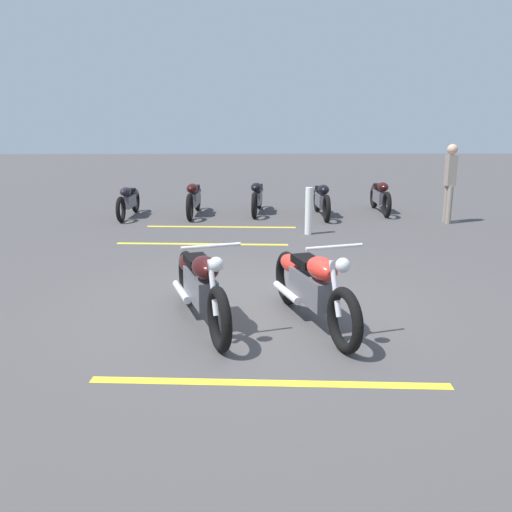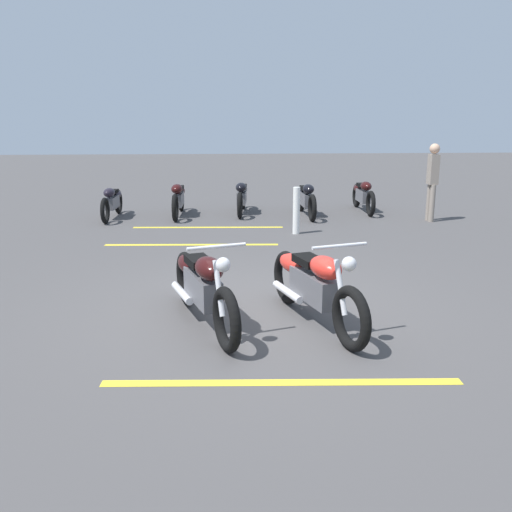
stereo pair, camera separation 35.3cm
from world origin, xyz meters
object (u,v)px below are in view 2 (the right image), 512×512
(motorcycle_bright_foreground, at_px, (313,283))
(motorcycle_row_center, at_px, (242,196))
(motorcycle_dark_foreground, at_px, (202,284))
(motorcycle_row_right, at_px, (178,198))
(motorcycle_row_left, at_px, (306,198))
(motorcycle_row_far_right, at_px, (112,201))
(bollard_post, at_px, (296,211))
(motorcycle_row_far_left, at_px, (363,194))
(bystander_near_row, at_px, (432,178))

(motorcycle_bright_foreground, xyz_separation_m, motorcycle_row_center, (7.51, 0.46, -0.04))
(motorcycle_dark_foreground, bearing_deg, motorcycle_row_right, 168.15)
(motorcycle_row_left, bearing_deg, motorcycle_row_right, -95.34)
(motorcycle_dark_foreground, height_order, motorcycle_row_center, motorcycle_dark_foreground)
(motorcycle_row_far_right, relative_size, bollard_post, 2.06)
(motorcycle_dark_foreground, distance_m, motorcycle_row_far_left, 8.44)
(motorcycle_row_far_right, bearing_deg, motorcycle_row_far_left, 97.46)
(motorcycle_row_center, height_order, motorcycle_row_far_right, motorcycle_row_center)
(motorcycle_row_left, xyz_separation_m, motorcycle_row_center, (0.48, 1.51, -0.00))
(motorcycle_bright_foreground, xyz_separation_m, bollard_post, (4.94, -0.52, 0.01))
(motorcycle_row_right, distance_m, bollard_post, 3.40)
(motorcycle_row_far_left, distance_m, bollard_post, 3.34)
(motorcycle_bright_foreground, distance_m, motorcycle_row_far_left, 8.00)
(motorcycle_row_center, relative_size, bollard_post, 2.18)
(motorcycle_row_left, distance_m, bystander_near_row, 2.89)
(motorcycle_row_far_left, height_order, bystander_near_row, bystander_near_row)
(motorcycle_dark_foreground, relative_size, motorcycle_row_right, 1.03)
(motorcycle_row_center, relative_size, bystander_near_row, 1.19)
(motorcycle_dark_foreground, bearing_deg, motorcycle_row_left, 144.04)
(bystander_near_row, bearing_deg, motorcycle_row_far_left, 127.59)
(motorcycle_row_center, xyz_separation_m, motorcycle_row_right, (-0.27, 1.53, 0.01))
(motorcycle_row_left, bearing_deg, motorcycle_row_far_right, -91.56)
(motorcycle_row_far_left, xyz_separation_m, bystander_near_row, (-1.45, -1.17, 0.55))
(motorcycle_row_center, bearing_deg, motorcycle_row_far_right, -75.60)
(motorcycle_row_right, distance_m, motorcycle_row_far_right, 1.53)
(motorcycle_bright_foreground, relative_size, bystander_near_row, 1.25)
(motorcycle_row_center, distance_m, motorcycle_row_right, 1.55)
(motorcycle_row_far_left, height_order, bollard_post, bollard_post)
(motorcycle_row_left, bearing_deg, motorcycle_dark_foreground, -19.57)
(bystander_near_row, bearing_deg, motorcycle_row_far_right, 171.32)
(motorcycle_row_center, bearing_deg, motorcycle_row_left, 78.16)
(motorcycle_row_center, xyz_separation_m, bollard_post, (-2.57, -0.98, 0.05))
(motorcycle_row_far_left, relative_size, motorcycle_row_left, 0.99)
(motorcycle_row_far_left, height_order, motorcycle_row_center, motorcycle_row_center)
(motorcycle_row_center, bearing_deg, motorcycle_row_right, -74.30)
(motorcycle_row_far_right, distance_m, bystander_near_row, 7.34)
(motorcycle_row_center, height_order, bystander_near_row, bystander_near_row)
(motorcycle_bright_foreground, bearing_deg, motorcycle_row_center, 166.58)
(bystander_near_row, xyz_separation_m, bollard_post, (-1.18, 3.23, -0.50))
(motorcycle_dark_foreground, bearing_deg, bystander_near_row, 122.85)
(bollard_post, bearing_deg, motorcycle_row_center, 20.84)
(motorcycle_dark_foreground, height_order, bollard_post, motorcycle_dark_foreground)
(motorcycle_row_right, height_order, bystander_near_row, bystander_near_row)
(motorcycle_row_right, bearing_deg, motorcycle_dark_foreground, 7.64)
(motorcycle_bright_foreground, distance_m, motorcycle_row_right, 7.51)
(bystander_near_row, height_order, bollard_post, bystander_near_row)
(motorcycle_row_right, bearing_deg, motorcycle_row_far_left, 95.93)
(motorcycle_bright_foreground, height_order, motorcycle_row_far_left, motorcycle_bright_foreground)
(motorcycle_bright_foreground, distance_m, motorcycle_row_left, 7.11)
(motorcycle_row_far_right, xyz_separation_m, bollard_post, (-2.11, -4.02, 0.07))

